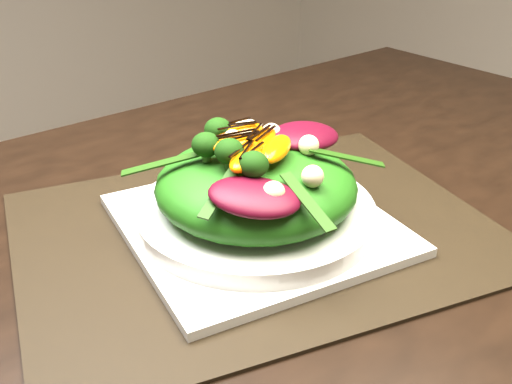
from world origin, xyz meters
TOP-DOWN VIEW (x-y plane):
  - dining_table at (0.00, 0.00)m, footprint 1.60×0.90m
  - placemat at (0.09, 0.03)m, footprint 0.57×0.49m
  - plate_base at (0.09, 0.03)m, footprint 0.31×0.31m
  - salad_bowl at (0.09, 0.03)m, footprint 0.30×0.30m
  - lettuce_mound at (0.09, 0.03)m, footprint 0.23×0.23m
  - radicchio_leaf at (0.15, 0.03)m, footprint 0.09×0.06m
  - orange_segment at (0.08, 0.07)m, footprint 0.06×0.04m
  - broccoli_floret at (0.03, 0.07)m, footprint 0.04×0.04m
  - macadamia_nut at (0.11, -0.02)m, footprint 0.03×0.03m
  - balsamic_drizzle at (0.08, 0.07)m, footprint 0.04×0.01m

SIDE VIEW (x-z plane):
  - dining_table at x=0.00m, z-range 0.35..1.10m
  - placemat at x=0.09m, z-range 0.75..0.75m
  - plate_base at x=0.09m, z-range 0.75..0.76m
  - salad_bowl at x=0.09m, z-range 0.76..0.78m
  - lettuce_mound at x=0.09m, z-range 0.77..0.84m
  - radicchio_leaf at x=0.15m, z-range 0.83..0.85m
  - macadamia_nut at x=0.11m, z-range 0.83..0.86m
  - orange_segment at x=0.08m, z-range 0.84..0.85m
  - broccoli_floret at x=0.03m, z-range 0.83..0.87m
  - balsamic_drizzle at x=0.08m, z-range 0.85..0.86m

